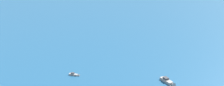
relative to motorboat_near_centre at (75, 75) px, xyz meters
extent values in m
cube|color=#9E9993|center=(0.14, -0.82, -0.08)|extent=(2.31, 4.98, 0.77)
cone|color=#9E9993|center=(-0.35, 2.08, -0.08)|extent=(1.72, 1.47, 1.53)
cube|color=#38383D|center=(0.20, -1.17, 0.59)|extent=(1.49, 1.86, 0.58)
cube|color=#9E9993|center=(-16.73, 45.05, 0.17)|extent=(6.40, 8.10, 1.27)
cone|color=#9E9993|center=(-14.13, 49.18, 0.17)|extent=(3.24, 3.08, 2.55)
cube|color=#38383D|center=(-17.04, 44.55, 1.29)|extent=(3.21, 3.45, 0.96)
camera|label=1|loc=(119.89, 90.71, 69.71)|focal=49.47mm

